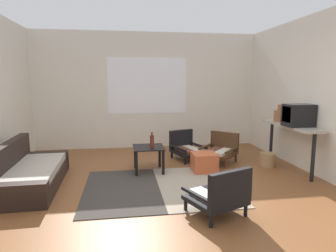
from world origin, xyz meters
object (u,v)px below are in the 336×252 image
object	(u,v)px
clay_vase	(280,115)
glass_bottle	(152,141)
armchair_by_window	(186,147)
wicker_basket	(267,160)
couch	(28,173)
ottoman_orange	(204,162)
coffee_table	(149,152)
armchair_corner	(220,149)
console_shelf	(291,130)
armchair_striped_foreground	(220,195)
crt_television	(298,115)

from	to	relation	value
clay_vase	glass_bottle	bearing A→B (deg)	-174.65
armchair_by_window	wicker_basket	xyz separation A→B (m)	(1.38, -0.78, -0.11)
couch	ottoman_orange	world-z (taller)	couch
coffee_table	armchair_corner	xyz separation A→B (m)	(1.45, 0.39, -0.09)
couch	armchair_corner	size ratio (longest dim) A/B	2.19
armchair_corner	coffee_table	bearing A→B (deg)	-164.82
armchair_corner	console_shelf	size ratio (longest dim) A/B	0.58
couch	console_shelf	world-z (taller)	console_shelf
armchair_by_window	coffee_table	bearing A→B (deg)	-138.50
armchair_by_window	clay_vase	xyz separation A→B (m)	(1.69, -0.60, 0.70)
coffee_table	armchair_striped_foreground	bearing A→B (deg)	-70.03
coffee_table	console_shelf	bearing A→B (deg)	-5.77
coffee_table	ottoman_orange	xyz separation A→B (m)	(0.96, -0.16, -0.18)
coffee_table	clay_vase	size ratio (longest dim) A/B	1.74
console_shelf	glass_bottle	distance (m)	2.47
coffee_table	clay_vase	distance (m)	2.59
armchair_by_window	console_shelf	bearing A→B (deg)	-30.35
armchair_by_window	wicker_basket	distance (m)	1.59
console_shelf	glass_bottle	xyz separation A→B (m)	(-2.46, 0.15, -0.15)
console_shelf	wicker_basket	bearing A→B (deg)	145.27
couch	wicker_basket	distance (m)	4.09
wicker_basket	console_shelf	bearing A→B (deg)	-34.73
armchair_corner	couch	bearing A→B (deg)	-164.91
console_shelf	clay_vase	world-z (taller)	clay_vase
coffee_table	ottoman_orange	bearing A→B (deg)	-9.48
coffee_table	console_shelf	distance (m)	2.55
armchair_corner	glass_bottle	xyz separation A→B (m)	(-1.40, -0.49, 0.30)
armchair_corner	wicker_basket	size ratio (longest dim) A/B	2.87
coffee_table	armchair_corner	world-z (taller)	armchair_corner
armchair_corner	clay_vase	size ratio (longest dim) A/B	2.60
armchair_by_window	console_shelf	distance (m)	2.01
coffee_table	glass_bottle	xyz separation A→B (m)	(0.05, -0.10, 0.21)
armchair_corner	console_shelf	xyz separation A→B (m)	(1.07, -0.65, 0.45)
armchair_striped_foreground	armchair_corner	world-z (taller)	armchair_striped_foreground
armchair_by_window	crt_television	distance (m)	2.20
armchair_striped_foreground	console_shelf	world-z (taller)	console_shelf
couch	ottoman_orange	size ratio (longest dim) A/B	4.42
coffee_table	armchair_striped_foreground	world-z (taller)	armchair_striped_foreground
armchair_striped_foreground	coffee_table	bearing A→B (deg)	109.97
coffee_table	crt_television	world-z (taller)	crt_television
crt_television	glass_bottle	bearing A→B (deg)	171.73
couch	crt_television	bearing A→B (deg)	0.53
glass_bottle	coffee_table	bearing A→B (deg)	117.77
wicker_basket	crt_television	bearing A→B (deg)	-53.97
crt_television	clay_vase	world-z (taller)	crt_television
glass_bottle	armchair_striped_foreground	bearing A→B (deg)	-70.49
coffee_table	console_shelf	size ratio (longest dim) A/B	0.39
armchair_striped_foreground	clay_vase	world-z (taller)	clay_vase
coffee_table	armchair_striped_foreground	xyz separation A→B (m)	(0.68, -1.86, -0.08)
glass_bottle	crt_television	bearing A→B (deg)	-8.27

